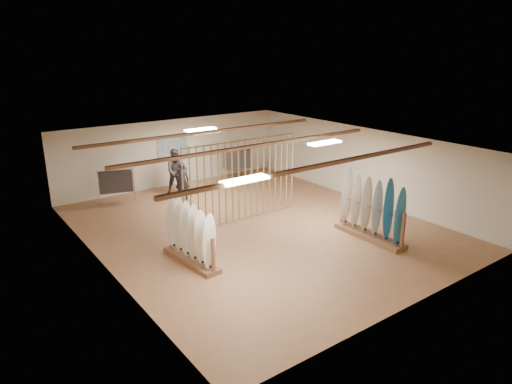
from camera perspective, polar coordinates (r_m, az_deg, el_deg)
floor at (r=15.13m, az=0.00°, el=-4.33°), size 12.00×12.00×0.00m
ceiling at (r=14.31m, az=0.00°, el=6.11°), size 12.00×12.00×0.00m
wall_back at (r=19.67m, az=-10.39°, el=4.86°), size 12.00×0.00×12.00m
wall_front at (r=10.72m, az=19.40°, el=-6.88°), size 12.00×0.00×12.00m
wall_left at (r=12.54m, az=-18.82°, el=-3.23°), size 0.00×12.00×12.00m
wall_right at (r=17.96m, az=13.02°, el=3.47°), size 0.00×12.00×12.00m
ceiling_slats at (r=14.33m, az=0.00°, el=5.80°), size 9.50×6.12×0.10m
light_panels at (r=14.33m, az=0.00°, el=5.88°), size 1.20×0.35×0.06m
bamboo_partition at (r=15.29m, az=-1.77°, el=1.45°), size 4.45×0.05×2.78m
poster at (r=19.61m, az=-10.40°, el=5.42°), size 1.40×0.03×0.90m
rack_left at (r=12.61m, az=-8.19°, el=-6.20°), size 0.67×2.23×1.77m
rack_right at (r=14.42m, az=14.15°, el=-3.10°), size 0.60×2.50×2.01m
clothing_rack_a at (r=17.68m, az=-17.12°, el=1.24°), size 1.25×0.67×1.39m
clothing_rack_b at (r=20.25m, az=-2.39°, el=4.12°), size 1.27×0.70×1.42m
shopper_a at (r=17.75m, az=-9.24°, el=1.71°), size 0.74×0.62×1.71m
shopper_b at (r=18.45m, az=-9.90°, el=2.89°), size 1.19×1.05×2.08m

